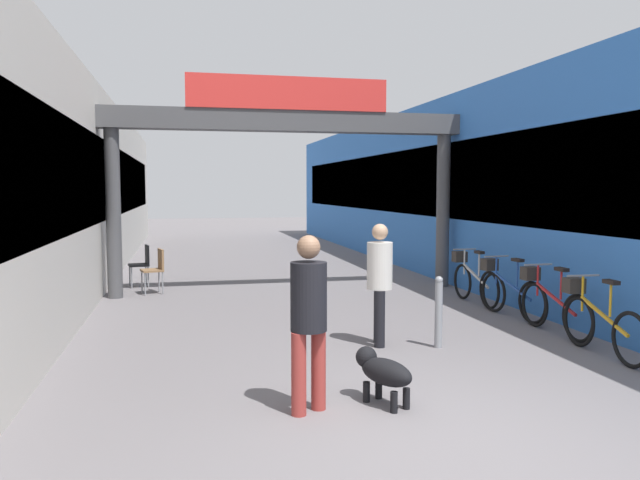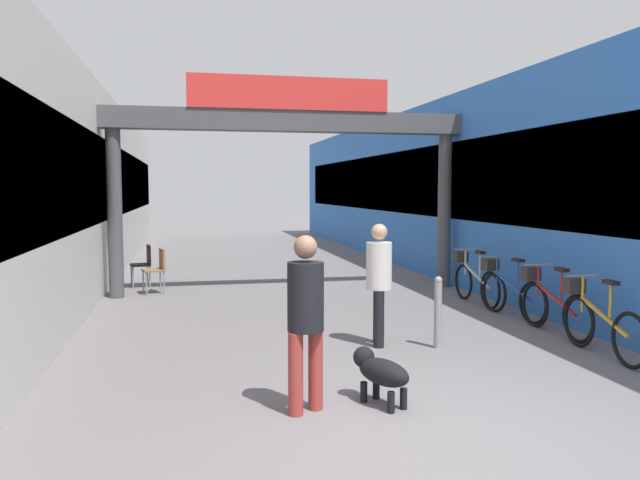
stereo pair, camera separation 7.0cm
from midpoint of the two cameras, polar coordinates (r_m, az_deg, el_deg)
ground_plane at (r=5.52m, az=10.95°, el=-17.61°), size 80.00×80.00×0.00m
storefront_left at (r=15.99m, az=-23.12°, el=4.24°), size 3.00×26.00×4.12m
storefront_right at (r=17.23m, az=12.44°, el=4.51°), size 3.00×26.00×4.12m
arcade_sign_gateway at (r=12.57m, az=-2.73°, el=9.09°), size 7.40×0.47×4.27m
pedestrian_with_dog at (r=5.80m, az=-0.98°, el=-6.61°), size 0.46×0.46×1.66m
pedestrian_companion at (r=8.32m, az=5.64°, el=-3.34°), size 0.42×0.42×1.63m
dog_on_leash at (r=6.20m, az=5.79°, el=-11.84°), size 0.53×0.74×0.52m
bicycle_orange_nearest at (r=8.65m, az=24.27°, el=-6.72°), size 0.46×1.69×0.98m
bicycle_red_second at (r=9.68m, az=20.56°, el=-5.42°), size 0.46×1.69×0.98m
bicycle_blue_third at (r=10.66m, az=17.05°, el=-4.41°), size 0.46×1.68×0.98m
bicycle_silver_farthest at (r=11.75m, az=14.03°, el=-3.51°), size 0.46×1.69×0.98m
bollard_post_metal at (r=8.37m, az=10.97°, el=-6.44°), size 0.10×0.10×0.95m
cafe_chair_wood_nearer at (r=12.84m, az=-14.51°, el=-2.36°), size 0.48×0.48×0.89m
cafe_chair_black_farther at (r=13.81m, az=-15.65°, el=-1.90°), size 0.47×0.47×0.89m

